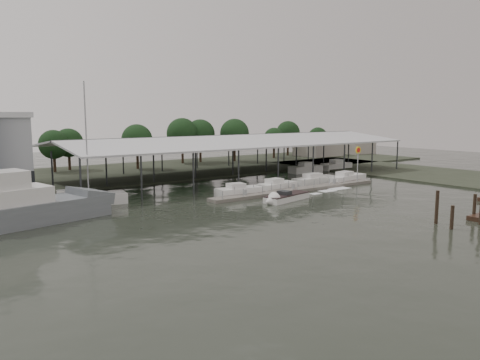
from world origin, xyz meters
TOP-DOWN VIEW (x-y plane):
  - ground at (0.00, 0.00)m, footprint 200.00×200.00m
  - land_strip_far at (0.00, 42.00)m, footprint 140.00×30.00m
  - land_strip_east at (45.00, 10.00)m, footprint 20.00×60.00m
  - covered_boat_shed at (17.00, 28.00)m, footprint 58.24×24.00m
  - floating_dock at (15.00, 10.00)m, footprint 28.00×2.00m
  - shell_fuel_sign at (27.00, 9.99)m, footprint 1.10×0.18m
  - distant_commercial_buildings at (59.03, 44.69)m, footprint 22.00×8.00m
  - grey_trawler at (-19.81, 11.09)m, footprint 18.82×8.25m
  - white_sailboat at (-11.54, 17.31)m, footprint 9.53×4.30m
  - speedboat_underway at (8.43, 5.62)m, footprint 18.23×5.69m
  - moored_cruiser_0 at (6.34, 11.84)m, footprint 6.13×2.73m
  - moored_cruiser_1 at (13.02, 12.22)m, footprint 6.41×2.82m
  - moored_cruiser_2 at (21.36, 13.27)m, footprint 8.00×2.73m
  - moored_cruiser_3 at (26.83, 11.91)m, footprint 7.68×3.14m
  - horizon_tree_line at (23.98, 48.11)m, footprint 67.91×10.95m

SIDE VIEW (x-z plane):
  - ground at x=0.00m, z-range 0.00..0.00m
  - land_strip_far at x=0.00m, z-range -0.05..0.25m
  - land_strip_east at x=45.00m, z-range -0.05..0.25m
  - floating_dock at x=15.00m, z-range -0.50..0.90m
  - speedboat_underway at x=8.43m, z-range -0.61..1.39m
  - moored_cruiser_1 at x=13.02m, z-range -0.24..1.46m
  - moored_cruiser_0 at x=6.34m, z-range -0.24..1.46m
  - moored_cruiser_2 at x=21.36m, z-range -0.24..1.46m
  - moored_cruiser_3 at x=26.83m, z-range -0.24..1.46m
  - white_sailboat at x=-11.54m, z-range -6.38..7.70m
  - grey_trawler at x=-19.81m, z-range -2.84..6.00m
  - distant_commercial_buildings at x=59.03m, z-range -0.16..3.84m
  - shell_fuel_sign at x=27.00m, z-range 1.15..6.70m
  - horizon_tree_line at x=23.98m, z-range 0.95..10.48m
  - covered_boat_shed at x=17.00m, z-range 2.65..9.61m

